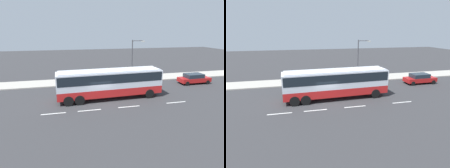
# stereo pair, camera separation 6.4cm
# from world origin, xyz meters

# --- Properties ---
(ground_plane) EXTENTS (120.00, 120.00, 0.00)m
(ground_plane) POSITION_xyz_m (0.00, 0.00, 0.00)
(ground_plane) COLOR #333335
(sidewalk_curb) EXTENTS (80.00, 4.00, 0.15)m
(sidewalk_curb) POSITION_xyz_m (0.00, 9.01, 0.07)
(sidewalk_curb) COLOR #A8A399
(sidewalk_curb) RESTS_ON ground_plane
(lane_centreline) EXTENTS (37.34, 0.16, 0.01)m
(lane_centreline) POSITION_xyz_m (-1.12, -2.38, 0.00)
(lane_centreline) COLOR white
(lane_centreline) RESTS_ON ground_plane
(coach_bus) EXTENTS (12.51, 3.20, 3.48)m
(coach_bus) POSITION_xyz_m (1.32, 0.73, 2.16)
(coach_bus) COLOR red
(coach_bus) RESTS_ON ground_plane
(car_red_compact) EXTENTS (4.81, 2.05, 1.54)m
(car_red_compact) POSITION_xyz_m (15.29, 4.24, 0.81)
(car_red_compact) COLOR #B21919
(car_red_compact) RESTS_ON ground_plane
(pedestrian_near_curb) EXTENTS (0.32, 0.32, 1.73)m
(pedestrian_near_curb) POSITION_xyz_m (9.24, 8.69, 1.15)
(pedestrian_near_curb) COLOR #38334C
(pedestrian_near_curb) RESTS_ON sidewalk_curb
(street_lamp) EXTENTS (2.06, 0.24, 6.39)m
(street_lamp) POSITION_xyz_m (6.51, 7.42, 3.89)
(street_lamp) COLOR #47474C
(street_lamp) RESTS_ON sidewalk_curb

